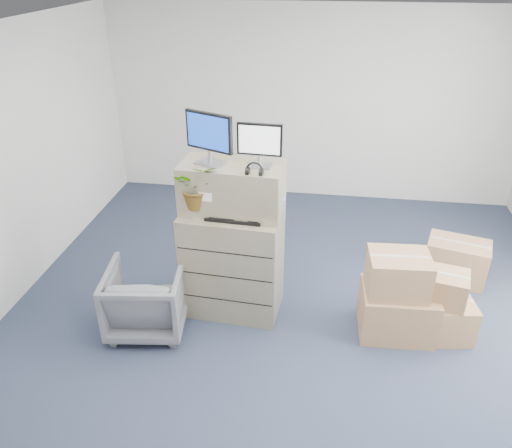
# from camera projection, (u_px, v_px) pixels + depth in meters

# --- Properties ---
(ground) EXTENTS (7.00, 7.00, 0.00)m
(ground) POSITION_uv_depth(u_px,v_px,m) (288.00, 344.00, 4.88)
(ground) COLOR #263144
(ground) RESTS_ON ground
(wall_back) EXTENTS (6.00, 0.02, 2.80)m
(wall_back) POSITION_uv_depth(u_px,v_px,m) (312.00, 106.00, 7.25)
(wall_back) COLOR silver
(wall_back) RESTS_ON ground
(filing_cabinet_lower) EXTENTS (1.01, 0.66, 1.14)m
(filing_cabinet_lower) POSITION_uv_depth(u_px,v_px,m) (233.00, 262.00, 5.13)
(filing_cabinet_lower) COLOR gray
(filing_cabinet_lower) RESTS_ON ground
(filing_cabinet_upper) EXTENTS (1.01, 0.55, 0.49)m
(filing_cabinet_upper) POSITION_uv_depth(u_px,v_px,m) (232.00, 188.00, 4.78)
(filing_cabinet_upper) COLOR gray
(filing_cabinet_upper) RESTS_ON filing_cabinet_lower
(monitor_left) EXTENTS (0.47, 0.28, 0.49)m
(monitor_left) POSITION_uv_depth(u_px,v_px,m) (209.00, 136.00, 4.54)
(monitor_left) COLOR #99999E
(monitor_left) RESTS_ON filing_cabinet_upper
(monitor_right) EXTENTS (0.42, 0.17, 0.41)m
(monitor_right) POSITION_uv_depth(u_px,v_px,m) (260.00, 143.00, 4.50)
(monitor_right) COLOR #99999E
(monitor_right) RESTS_ON filing_cabinet_upper
(headphones) EXTENTS (0.15, 0.03, 0.15)m
(headphones) POSITION_uv_depth(u_px,v_px,m) (254.00, 170.00, 4.44)
(headphones) COLOR black
(headphones) RESTS_ON filing_cabinet_upper
(keyboard) EXTENTS (0.55, 0.26, 0.03)m
(keyboard) POSITION_uv_depth(u_px,v_px,m) (235.00, 217.00, 4.75)
(keyboard) COLOR black
(keyboard) RESTS_ON filing_cabinet_lower
(mouse) EXTENTS (0.10, 0.07, 0.03)m
(mouse) POSITION_uv_depth(u_px,v_px,m) (258.00, 220.00, 4.69)
(mouse) COLOR silver
(mouse) RESTS_ON filing_cabinet_lower
(water_bottle) EXTENTS (0.09, 0.09, 0.31)m
(water_bottle) POSITION_uv_depth(u_px,v_px,m) (240.00, 198.00, 4.79)
(water_bottle) COLOR gray
(water_bottle) RESTS_ON filing_cabinet_lower
(phone_dock) EXTENTS (0.07, 0.06, 0.15)m
(phone_dock) POSITION_uv_depth(u_px,v_px,m) (232.00, 206.00, 4.89)
(phone_dock) COLOR silver
(phone_dock) RESTS_ON filing_cabinet_lower
(external_drive) EXTENTS (0.22, 0.19, 0.06)m
(external_drive) POSITION_uv_depth(u_px,v_px,m) (268.00, 209.00, 4.86)
(external_drive) COLOR black
(external_drive) RESTS_ON filing_cabinet_lower
(tissue_box) EXTENTS (0.27, 0.15, 0.10)m
(tissue_box) POSITION_uv_depth(u_px,v_px,m) (272.00, 202.00, 4.83)
(tissue_box) COLOR #4387E6
(tissue_box) RESTS_ON external_drive
(potted_plant) EXTENTS (0.52, 0.55, 0.44)m
(potted_plant) POSITION_uv_depth(u_px,v_px,m) (198.00, 191.00, 4.70)
(potted_plant) COLOR #9BB894
(potted_plant) RESTS_ON filing_cabinet_lower
(office_chair) EXTENTS (0.82, 0.78, 0.76)m
(office_chair) POSITION_uv_depth(u_px,v_px,m) (146.00, 296.00, 4.94)
(office_chair) COLOR slate
(office_chair) RESTS_ON ground
(cardboard_boxes) EXTENTS (1.52, 1.64, 0.89)m
(cardboard_boxes) POSITION_uv_depth(u_px,v_px,m) (424.00, 291.00, 5.08)
(cardboard_boxes) COLOR #A1764E
(cardboard_boxes) RESTS_ON ground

